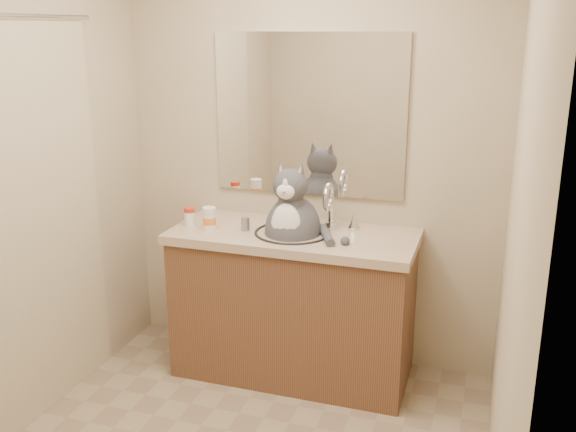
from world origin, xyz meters
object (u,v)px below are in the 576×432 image
(cat, at_px, (293,227))
(grey_canister, at_px, (245,224))
(pill_bottle_orange, at_px, (209,219))
(pill_bottle_redcap, at_px, (190,217))

(cat, relative_size, grey_canister, 8.30)
(pill_bottle_orange, relative_size, grey_canister, 1.69)
(pill_bottle_redcap, xyz_separation_m, grey_canister, (0.33, 0.02, -0.02))
(pill_bottle_redcap, distance_m, pill_bottle_orange, 0.14)
(pill_bottle_redcap, height_order, grey_canister, pill_bottle_redcap)
(pill_bottle_redcap, relative_size, pill_bottle_orange, 0.83)
(pill_bottle_orange, bearing_deg, cat, 9.10)
(grey_canister, bearing_deg, pill_bottle_redcap, -176.94)
(cat, xyz_separation_m, pill_bottle_redcap, (-0.59, -0.05, 0.02))
(pill_bottle_redcap, bearing_deg, cat, 4.45)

